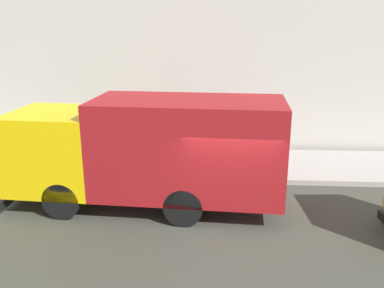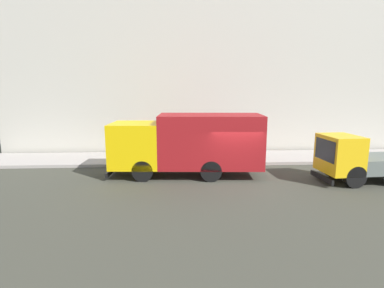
% 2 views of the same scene
% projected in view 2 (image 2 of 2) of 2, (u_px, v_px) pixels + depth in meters
% --- Properties ---
extents(ground, '(80.00, 80.00, 0.00)m').
position_uv_depth(ground, '(235.00, 181.00, 15.11)').
color(ground, '#3B3C32').
extents(sidewalk, '(3.47, 30.00, 0.18)m').
position_uv_depth(sidewalk, '(221.00, 158.00, 19.75)').
color(sidewalk, '#A19A95').
rests_on(sidewalk, ground).
extents(building_facade, '(0.50, 30.00, 12.39)m').
position_uv_depth(building_facade, '(218.00, 64.00, 20.83)').
color(building_facade, '#BBB7AA').
rests_on(building_facade, ground).
extents(large_utility_truck, '(2.91, 8.00, 3.22)m').
position_uv_depth(large_utility_truck, '(188.00, 142.00, 15.79)').
color(large_utility_truck, yellow).
rests_on(large_utility_truck, ground).
extents(small_flatbed_truck, '(2.34, 5.04, 2.33)m').
position_uv_depth(small_flatbed_truck, '(360.00, 160.00, 14.84)').
color(small_flatbed_truck, gold).
rests_on(small_flatbed_truck, ground).
extents(pedestrian_walking, '(0.46, 0.46, 1.60)m').
position_uv_depth(pedestrian_walking, '(134.00, 142.00, 20.20)').
color(pedestrian_walking, '#1B262D').
rests_on(pedestrian_walking, sidewalk).
extents(traffic_cone_orange, '(0.52, 0.52, 0.75)m').
position_uv_depth(traffic_cone_orange, '(140.00, 154.00, 18.65)').
color(traffic_cone_orange, orange).
rests_on(traffic_cone_orange, sidewalk).
extents(street_sign_post, '(0.44, 0.08, 2.35)m').
position_uv_depth(street_sign_post, '(216.00, 138.00, 18.24)').
color(street_sign_post, '#4C5156').
rests_on(street_sign_post, sidewalk).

